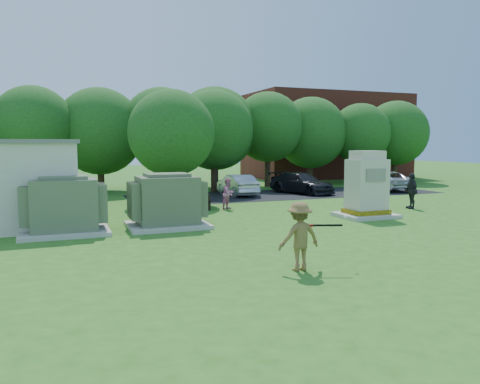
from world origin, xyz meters
name	(u,v)px	position (x,y,z in m)	size (l,w,h in m)	color
ground	(286,245)	(0.00, 0.00, 0.00)	(120.00, 120.00, 0.00)	#2D6619
brick_building	(326,136)	(18.00, 27.00, 4.00)	(15.00, 8.00, 8.00)	maroon
parking_strip	(288,194)	(7.00, 13.50, 0.01)	(20.00, 6.00, 0.01)	#232326
transformer_left	(64,207)	(-6.50, 4.50, 0.97)	(3.00, 2.40, 2.07)	beige
transformer_right	(167,202)	(-2.80, 4.50, 0.97)	(3.00, 2.40, 2.07)	beige
generator_cabinet	(367,188)	(5.84, 3.80, 1.27)	(2.38, 1.95, 2.90)	beige
picnic_table	(191,200)	(-0.69, 8.80, 0.46)	(1.73, 1.30, 0.74)	black
batter	(299,236)	(-1.06, -2.86, 0.87)	(1.13, 0.65, 1.74)	brown
person_at_picnic	(229,194)	(1.10, 8.39, 0.76)	(0.74, 0.58, 1.53)	pink
person_walking_right	(411,191)	(9.59, 5.27, 0.88)	(1.03, 0.43, 1.76)	#232328
car_white	(186,188)	(0.26, 13.48, 0.65)	(1.54, 3.83, 1.31)	white
car_silver_a	(237,185)	(3.70, 14.03, 0.65)	(1.38, 3.97, 1.31)	silver
car_dark	(302,183)	(7.99, 13.58, 0.67)	(1.89, 4.65, 1.35)	black
car_silver_b	(384,181)	(14.39, 13.43, 0.67)	(2.22, 4.81, 1.34)	silver
batting_equipment	(325,224)	(-0.39, -2.98, 1.17)	(1.29, 0.40, 0.22)	black
tree_row	(188,130)	(1.75, 18.50, 4.15)	(41.30, 13.30, 7.30)	#47301E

